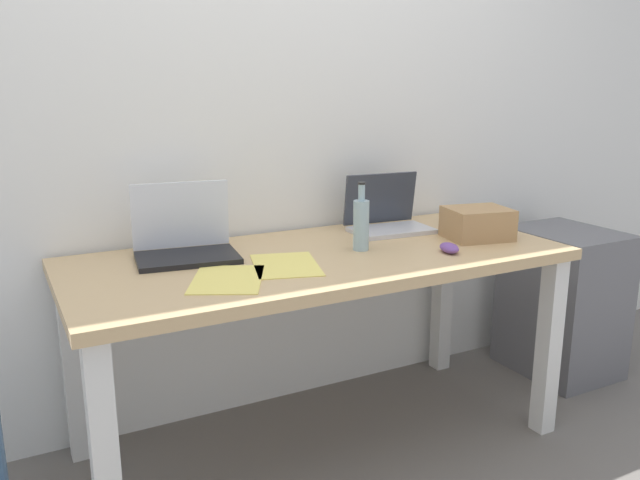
{
  "coord_description": "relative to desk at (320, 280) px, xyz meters",
  "views": [
    {
      "loc": [
        -1.01,
        -1.94,
        1.34
      ],
      "look_at": [
        0.0,
        0.0,
        0.8
      ],
      "focal_mm": 35.88,
      "sensor_mm": 36.0,
      "label": 1
    }
  ],
  "objects": [
    {
      "name": "back_wall",
      "position": [
        0.0,
        0.44,
        0.65
      ],
      "size": [
        5.2,
        0.08,
        2.6
      ],
      "primitive_type": "cube",
      "color": "white",
      "rests_on": "ground"
    },
    {
      "name": "desk",
      "position": [
        0.0,
        0.0,
        0.0
      ],
      "size": [
        1.76,
        0.77,
        0.75
      ],
      "color": "tan",
      "rests_on": "ground"
    },
    {
      "name": "paper_sheet_front_left",
      "position": [
        -0.4,
        -0.14,
        0.1
      ],
      "size": [
        0.32,
        0.36,
        0.0
      ],
      "primitive_type": "cube",
      "rotation": [
        0.0,
        0.0,
        -0.46
      ],
      "color": "#F4E06B",
      "rests_on": "desk"
    },
    {
      "name": "cardboard_box",
      "position": [
        0.65,
        -0.08,
        0.16
      ],
      "size": [
        0.27,
        0.24,
        0.12
      ],
      "primitive_type": "cube",
      "rotation": [
        0.0,
        0.0,
        -0.2
      ],
      "color": "tan",
      "rests_on": "desk"
    },
    {
      "name": "ground_plane",
      "position": [
        0.0,
        0.0,
        -0.65
      ],
      "size": [
        8.0,
        8.0,
        0.0
      ],
      "primitive_type": "plane",
      "color": "slate"
    },
    {
      "name": "laptop_right",
      "position": [
        0.41,
        0.2,
        0.15
      ],
      "size": [
        0.34,
        0.25,
        0.23
      ],
      "color": "silver",
      "rests_on": "desk"
    },
    {
      "name": "computer_mouse",
      "position": [
        0.42,
        -0.2,
        0.11
      ],
      "size": [
        0.08,
        0.11,
        0.03
      ],
      "primitive_type": "ellipsoid",
      "rotation": [
        0.0,
        0.0,
        -0.26
      ],
      "color": "#724799",
      "rests_on": "desk"
    },
    {
      "name": "laptop_left",
      "position": [
        -0.44,
        0.18,
        0.15
      ],
      "size": [
        0.37,
        0.28,
        0.25
      ],
      "color": "black",
      "rests_on": "desk"
    },
    {
      "name": "paper_yellow_folder",
      "position": [
        -0.17,
        -0.08,
        0.1
      ],
      "size": [
        0.28,
        0.34,
        0.0
      ],
      "primitive_type": "cube",
      "rotation": [
        0.0,
        0.0,
        -0.28
      ],
      "color": "#F4E06B",
      "rests_on": "desk"
    },
    {
      "name": "beer_bottle",
      "position": [
        0.16,
        -0.02,
        0.19
      ],
      "size": [
        0.06,
        0.06,
        0.25
      ],
      "color": "#99B7C1",
      "rests_on": "desk"
    },
    {
      "name": "filing_cabinet",
      "position": [
        1.31,
        0.05,
        -0.31
      ],
      "size": [
        0.4,
        0.48,
        0.68
      ],
      "primitive_type": "cube",
      "color": "slate",
      "rests_on": "ground"
    }
  ]
}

